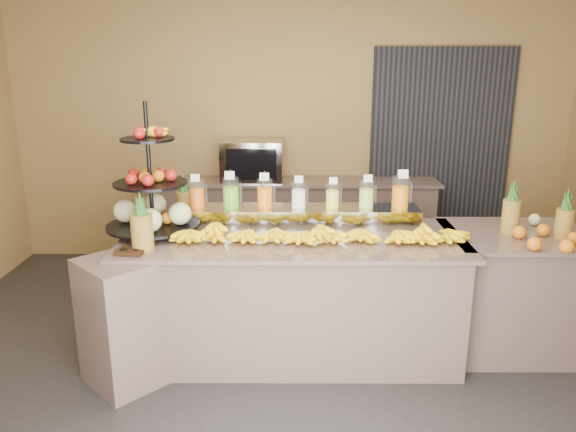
{
  "coord_description": "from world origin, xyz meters",
  "views": [
    {
      "loc": [
        -0.01,
        -3.6,
        2.21
      ],
      "look_at": [
        -0.03,
        0.3,
        1.09
      ],
      "focal_mm": 35.0,
      "sensor_mm": 36.0,
      "label": 1
    }
  ],
  "objects_px": {
    "banana_heap": "(321,232)",
    "right_fruit_pile": "(540,229)",
    "fruit_stand": "(158,201)",
    "pitcher_tray": "(299,217)",
    "condiment_caddy": "(130,252)",
    "oven_warmer": "(253,160)"
  },
  "relations": [
    {
      "from": "pitcher_tray",
      "to": "banana_heap",
      "type": "distance_m",
      "value": 0.39
    },
    {
      "from": "fruit_stand",
      "to": "right_fruit_pile",
      "type": "bearing_deg",
      "value": 13.53
    },
    {
      "from": "right_fruit_pile",
      "to": "oven_warmer",
      "type": "xyz_separation_m",
      "value": [
        -2.19,
        2.0,
        0.13
      ]
    },
    {
      "from": "pitcher_tray",
      "to": "condiment_caddy",
      "type": "height_order",
      "value": "pitcher_tray"
    },
    {
      "from": "pitcher_tray",
      "to": "oven_warmer",
      "type": "bearing_deg",
      "value": 105.49
    },
    {
      "from": "banana_heap",
      "to": "condiment_caddy",
      "type": "height_order",
      "value": "banana_heap"
    },
    {
      "from": "banana_heap",
      "to": "right_fruit_pile",
      "type": "height_order",
      "value": "right_fruit_pile"
    },
    {
      "from": "banana_heap",
      "to": "oven_warmer",
      "type": "bearing_deg",
      "value": 106.89
    },
    {
      "from": "pitcher_tray",
      "to": "right_fruit_pile",
      "type": "xyz_separation_m",
      "value": [
        1.73,
        -0.33,
        0.01
      ]
    },
    {
      "from": "fruit_stand",
      "to": "condiment_caddy",
      "type": "xyz_separation_m",
      "value": [
        -0.09,
        -0.48,
        -0.23
      ]
    },
    {
      "from": "condiment_caddy",
      "to": "oven_warmer",
      "type": "xyz_separation_m",
      "value": [
        0.67,
        2.31,
        0.2
      ]
    },
    {
      "from": "banana_heap",
      "to": "oven_warmer",
      "type": "distance_m",
      "value": 2.13
    },
    {
      "from": "right_fruit_pile",
      "to": "fruit_stand",
      "type": "bearing_deg",
      "value": 176.54
    },
    {
      "from": "fruit_stand",
      "to": "condiment_caddy",
      "type": "bearing_deg",
      "value": -83.89
    },
    {
      "from": "condiment_caddy",
      "to": "pitcher_tray",
      "type": "bearing_deg",
      "value": 29.5
    },
    {
      "from": "banana_heap",
      "to": "fruit_stand",
      "type": "xyz_separation_m",
      "value": [
        -1.2,
        0.2,
        0.18
      ]
    },
    {
      "from": "condiment_caddy",
      "to": "banana_heap",
      "type": "bearing_deg",
      "value": 12.41
    },
    {
      "from": "banana_heap",
      "to": "right_fruit_pile",
      "type": "xyz_separation_m",
      "value": [
        1.57,
        0.03,
        0.01
      ]
    },
    {
      "from": "fruit_stand",
      "to": "right_fruit_pile",
      "type": "height_order",
      "value": "fruit_stand"
    },
    {
      "from": "pitcher_tray",
      "to": "banana_heap",
      "type": "height_order",
      "value": "banana_heap"
    },
    {
      "from": "condiment_caddy",
      "to": "right_fruit_pile",
      "type": "xyz_separation_m",
      "value": [
        2.86,
        0.31,
        0.07
      ]
    },
    {
      "from": "banana_heap",
      "to": "right_fruit_pile",
      "type": "distance_m",
      "value": 1.57
    }
  ]
}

